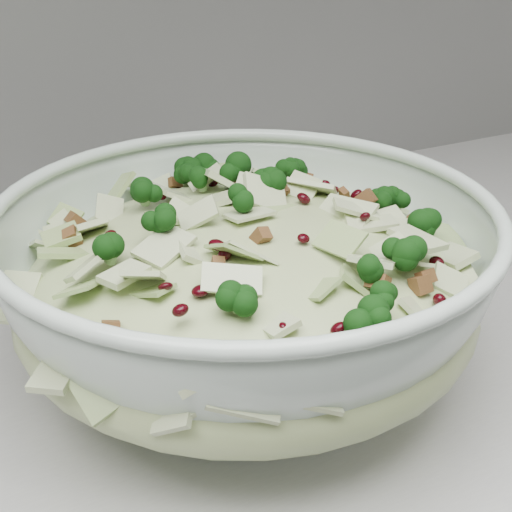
# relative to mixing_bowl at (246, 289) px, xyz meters

# --- Properties ---
(mixing_bowl) EXTENTS (0.42, 0.42, 0.14)m
(mixing_bowl) POSITION_rel_mixing_bowl_xyz_m (0.00, 0.00, 0.00)
(mixing_bowl) COLOR silver
(mixing_bowl) RESTS_ON counter
(salad) EXTENTS (0.45, 0.45, 0.14)m
(salad) POSITION_rel_mixing_bowl_xyz_m (0.00, -0.00, 0.02)
(salad) COLOR beige
(salad) RESTS_ON mixing_bowl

